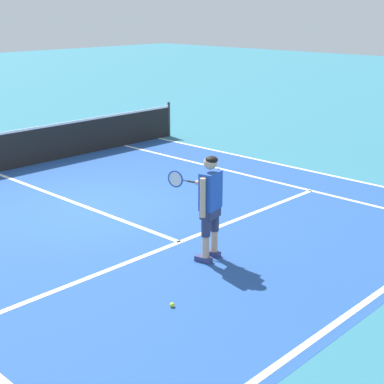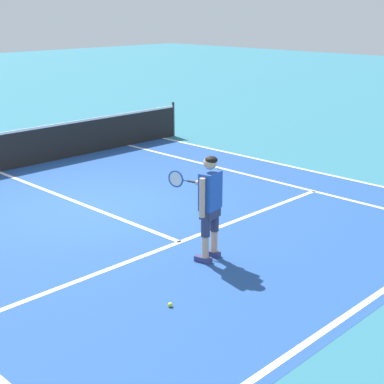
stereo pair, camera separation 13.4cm
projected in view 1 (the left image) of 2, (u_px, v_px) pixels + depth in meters
The scene contains 9 objects.
ground_plane at pixel (90, 208), 11.80m from camera, with size 80.00×80.00×0.00m, color teal.
court_inner_surface at pixel (123, 221), 11.10m from camera, with size 10.98×10.17×0.00m, color #234C93.
line_baseline at pixel (357, 308), 7.88m from camera, with size 10.98×0.10×0.01m, color white.
line_service at pixel (180, 242), 10.11m from camera, with size 8.23×0.10×0.01m, color white.
line_centre_service at pixel (71, 201), 12.22m from camera, with size 0.10×6.40×0.01m, color white.
line_singles_right at pixel (257, 177), 13.94m from camera, with size 0.10×9.77×0.01m, color white.
line_doubles_right at pixel (290, 167), 14.88m from camera, with size 0.10×9.77×0.01m, color white.
tennis_player at pixel (209, 201), 9.15m from camera, with size 0.59×1.20×1.71m.
tennis_ball_near_feet at pixel (172, 305), 7.91m from camera, with size 0.07×0.07×0.07m, color #CCE02D.
Camera 1 is at (-6.62, -9.21, 3.88)m, focal length 54.78 mm.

